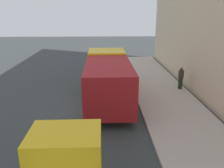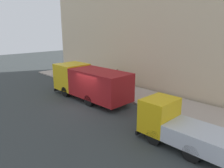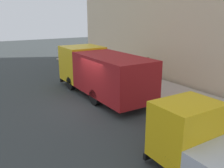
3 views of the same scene
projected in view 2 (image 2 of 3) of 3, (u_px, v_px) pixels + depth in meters
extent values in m
plane|color=#34393A|center=(88.00, 106.00, 16.71)|extent=(80.00, 80.00, 0.00)
cube|color=#B6A699|center=(129.00, 92.00, 19.98)|extent=(3.79, 30.00, 0.13)
cube|color=beige|center=(147.00, 27.00, 20.06)|extent=(0.50, 30.00, 12.08)
cube|color=yellow|center=(72.00, 76.00, 19.71)|extent=(2.57, 2.51, 2.33)
cube|color=black|center=(65.00, 71.00, 20.48)|extent=(2.13, 0.09, 1.30)
cube|color=maroon|center=(100.00, 84.00, 17.06)|extent=(2.60, 5.30, 2.21)
cube|color=black|center=(65.00, 88.00, 20.95)|extent=(2.44, 0.15, 0.24)
cylinder|color=black|center=(65.00, 92.00, 18.91)|extent=(0.31, 0.89, 0.89)
cylinder|color=black|center=(85.00, 87.00, 20.43)|extent=(0.31, 0.89, 0.89)
cylinder|color=black|center=(89.00, 100.00, 16.58)|extent=(0.31, 0.89, 0.89)
cylinder|color=black|center=(110.00, 94.00, 18.10)|extent=(0.31, 0.89, 0.89)
cube|color=gold|center=(159.00, 114.00, 11.63)|extent=(2.00, 1.53, 1.83)
cube|color=black|center=(148.00, 107.00, 12.08)|extent=(1.68, 0.07, 1.02)
cube|color=silver|center=(201.00, 138.00, 10.10)|extent=(2.01, 3.25, 0.85)
cube|color=black|center=(146.00, 128.00, 12.48)|extent=(1.92, 0.13, 0.24)
cylinder|color=black|center=(154.00, 137.00, 11.08)|extent=(0.30, 0.85, 0.85)
cylinder|color=black|center=(171.00, 127.00, 12.22)|extent=(0.30, 0.85, 0.85)
cylinder|color=black|center=(192.00, 153.00, 9.64)|extent=(0.30, 0.85, 0.85)
cylinder|color=black|center=(207.00, 140.00, 10.78)|extent=(0.30, 0.85, 0.85)
cylinder|color=black|center=(117.00, 80.00, 22.93)|extent=(0.36, 0.36, 0.79)
cylinder|color=#2F2F25|center=(117.00, 74.00, 22.76)|extent=(0.49, 0.49, 0.57)
sphere|color=brown|center=(117.00, 70.00, 22.66)|extent=(0.22, 0.22, 0.22)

